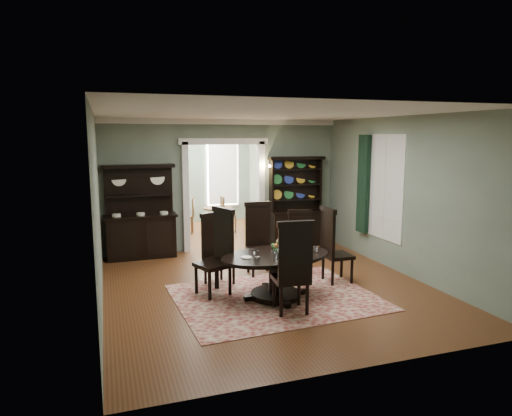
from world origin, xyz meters
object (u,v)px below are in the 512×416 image
(welsh_dresser, at_px, (296,213))
(sideboard, at_px, (141,225))
(dining_table, at_px, (276,268))
(parlor_table, at_px, (218,217))

(welsh_dresser, bearing_deg, sideboard, -177.31)
(sideboard, bearing_deg, dining_table, -60.97)
(parlor_table, bearing_deg, welsh_dresser, -49.48)
(dining_table, bearing_deg, welsh_dresser, 54.24)
(welsh_dresser, distance_m, parlor_table, 2.35)
(welsh_dresser, xyz_separation_m, parlor_table, (-1.52, 1.77, -0.30))
(sideboard, height_order, parlor_table, sideboard)
(welsh_dresser, bearing_deg, dining_table, -115.87)
(sideboard, distance_m, parlor_table, 2.80)
(welsh_dresser, bearing_deg, parlor_table, 133.14)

